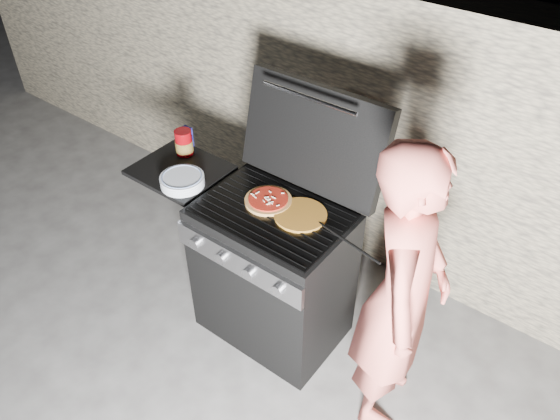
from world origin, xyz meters
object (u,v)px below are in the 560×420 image
Objects in this scene: pizza_topped at (268,200)px; gas_grill at (239,255)px; person at (402,297)px; sauce_jar at (184,142)px.

gas_grill is at bearing -163.33° from pizza_topped.
pizza_topped is at bearing 66.37° from person.
person is (0.84, -0.09, -0.11)m from pizza_topped.
pizza_topped is (0.18, 0.05, 0.47)m from gas_grill.
sauce_jar is 1.54m from person.
gas_grill is 0.74m from sauce_jar.
person reaches higher than pizza_topped.
sauce_jar is at bearing 165.67° from gas_grill.
sauce_jar reaches higher than gas_grill.
person is at bearing -6.13° from pizza_topped.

